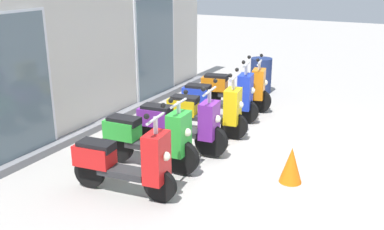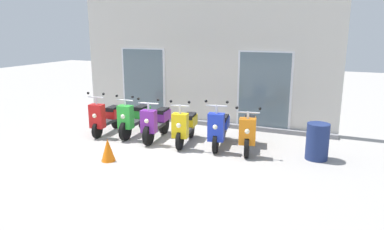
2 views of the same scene
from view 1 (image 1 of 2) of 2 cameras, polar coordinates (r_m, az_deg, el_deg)
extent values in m
plane|color=#A8A39E|center=(7.29, 6.12, -4.74)|extent=(40.00, 40.00, 0.00)
cube|color=beige|center=(8.32, -13.38, 11.95)|extent=(8.14, 0.30, 3.97)
cube|color=slate|center=(8.58, -11.17, -0.94)|extent=(8.14, 0.20, 0.12)
cube|color=silver|center=(6.97, -22.40, 2.85)|extent=(1.57, 0.04, 2.30)
cube|color=slate|center=(6.96, -22.28, 2.83)|extent=(1.45, 0.02, 2.22)
cube|color=silver|center=(9.92, -4.75, 8.47)|extent=(1.57, 0.04, 2.30)
cube|color=slate|center=(9.91, -4.64, 8.46)|extent=(1.45, 0.02, 2.22)
cylinder|color=black|center=(5.71, -4.16, -9.13)|extent=(0.13, 0.45, 0.44)
cylinder|color=black|center=(6.20, -13.14, -7.26)|extent=(0.13, 0.45, 0.44)
cube|color=#2D2D30|center=(5.89, -8.90, -7.31)|extent=(0.33, 0.68, 0.09)
cube|color=red|center=(5.56, -4.63, -5.54)|extent=(0.40, 0.28, 0.65)
sphere|color=#F2EFCC|center=(5.49, -3.41, -5.37)|extent=(0.12, 0.12, 0.12)
cube|color=red|center=(6.03, -12.54, -5.08)|extent=(0.36, 0.55, 0.28)
cube|color=black|center=(5.96, -12.31, -3.91)|extent=(0.31, 0.51, 0.11)
cylinder|color=silver|center=(5.40, -4.74, -1.44)|extent=(0.06, 0.06, 0.23)
cylinder|color=silver|center=(5.37, -4.77, -0.47)|extent=(0.46, 0.09, 0.04)
sphere|color=black|center=(5.54, -3.76, 1.23)|extent=(0.07, 0.07, 0.07)
sphere|color=black|center=(5.14, -5.92, -0.19)|extent=(0.07, 0.07, 0.07)
cylinder|color=black|center=(6.38, -1.36, -5.57)|extent=(0.14, 0.53, 0.52)
cylinder|color=black|center=(6.89, -9.63, -3.96)|extent=(0.14, 0.53, 0.52)
cube|color=#2D2D30|center=(6.58, -5.69, -3.95)|extent=(0.30, 0.69, 0.09)
cube|color=green|center=(6.26, -1.72, -2.43)|extent=(0.39, 0.26, 0.62)
sphere|color=#F2EFCC|center=(6.19, -0.64, -2.26)|extent=(0.12, 0.12, 0.12)
cube|color=green|center=(6.74, -9.05, -1.80)|extent=(0.33, 0.54, 0.28)
cube|color=black|center=(6.67, -8.82, -0.72)|extent=(0.29, 0.49, 0.11)
cylinder|color=silver|center=(6.13, -1.75, 0.90)|extent=(0.06, 0.06, 0.19)
cylinder|color=silver|center=(6.11, -1.76, 1.55)|extent=(0.47, 0.06, 0.04)
sphere|color=black|center=(6.29, -0.82, 2.99)|extent=(0.07, 0.07, 0.07)
sphere|color=black|center=(5.88, -2.78, 1.88)|extent=(0.07, 0.07, 0.07)
cylinder|color=black|center=(6.97, 2.51, -3.45)|extent=(0.17, 0.54, 0.53)
cylinder|color=black|center=(7.37, -5.49, -2.26)|extent=(0.17, 0.54, 0.53)
cube|color=#2D2D30|center=(7.12, -1.61, -2.09)|extent=(0.33, 0.70, 0.09)
cube|color=purple|center=(6.86, 2.23, -0.69)|extent=(0.40, 0.28, 0.58)
sphere|color=#F2EFCC|center=(6.80, 3.26, -0.51)|extent=(0.12, 0.12, 0.12)
cube|color=purple|center=(7.23, -4.85, -0.19)|extent=(0.35, 0.55, 0.28)
cube|color=black|center=(7.17, -4.60, 0.84)|extent=(0.31, 0.50, 0.11)
cylinder|color=silver|center=(6.74, 2.27, 2.36)|extent=(0.06, 0.06, 0.22)
cylinder|color=silver|center=(6.72, 2.28, 3.10)|extent=(0.54, 0.09, 0.04)
sphere|color=black|center=(6.94, 3.05, 4.44)|extent=(0.07, 0.07, 0.07)
sphere|color=black|center=(6.45, 1.48, 3.36)|extent=(0.07, 0.07, 0.07)
cylinder|color=black|center=(7.73, 5.51, -1.45)|extent=(0.16, 0.48, 0.48)
cylinder|color=black|center=(8.03, -1.83, -0.60)|extent=(0.16, 0.48, 0.48)
cube|color=#2D2D30|center=(7.83, 1.77, -0.33)|extent=(0.35, 0.69, 0.09)
cube|color=yellow|center=(7.63, 5.30, 1.14)|extent=(0.41, 0.29, 0.61)
sphere|color=#F2EFCC|center=(7.58, 6.26, 1.33)|extent=(0.12, 0.12, 0.12)
cube|color=yellow|center=(7.92, -1.17, 1.12)|extent=(0.37, 0.56, 0.28)
cube|color=black|center=(7.86, -0.91, 2.06)|extent=(0.33, 0.51, 0.11)
cylinder|color=silver|center=(7.52, 5.39, 4.05)|extent=(0.06, 0.06, 0.23)
cylinder|color=silver|center=(7.49, 5.41, 4.77)|extent=(0.46, 0.10, 0.04)
sphere|color=black|center=(7.69, 5.85, 5.86)|extent=(0.07, 0.07, 0.07)
sphere|color=black|center=(7.26, 4.99, 5.13)|extent=(0.07, 0.07, 0.07)
cylinder|color=black|center=(8.56, 7.07, 0.43)|extent=(0.16, 0.47, 0.46)
cylinder|color=black|center=(8.83, -0.06, 1.15)|extent=(0.16, 0.47, 0.46)
cube|color=#2D2D30|center=(8.65, 3.47, 1.43)|extent=(0.37, 0.73, 0.09)
cube|color=#1E38C6|center=(8.45, 6.91, 3.01)|extent=(0.41, 0.30, 0.67)
sphere|color=#F2EFCC|center=(8.42, 7.79, 3.19)|extent=(0.12, 0.12, 0.12)
cube|color=#1E38C6|center=(8.73, 0.57, 2.73)|extent=(0.38, 0.56, 0.28)
cube|color=black|center=(8.68, 0.82, 3.59)|extent=(0.33, 0.51, 0.11)
cylinder|color=silver|center=(8.35, 7.03, 5.85)|extent=(0.06, 0.06, 0.23)
cylinder|color=silver|center=(8.33, 7.05, 6.47)|extent=(0.50, 0.11, 0.04)
sphere|color=black|center=(8.55, 7.43, 7.45)|extent=(0.07, 0.07, 0.07)
sphere|color=black|center=(8.07, 6.71, 6.82)|extent=(0.07, 0.07, 0.07)
cylinder|color=black|center=(9.24, 8.75, 1.79)|extent=(0.19, 0.49, 0.48)
cylinder|color=black|center=(9.43, 2.31, 2.33)|extent=(0.19, 0.49, 0.48)
cube|color=#2D2D30|center=(9.30, 5.52, 2.66)|extent=(0.38, 0.70, 0.09)
cube|color=orange|center=(9.15, 8.61, 4.00)|extent=(0.42, 0.31, 0.61)
sphere|color=#F2EFCC|center=(9.13, 9.43, 4.18)|extent=(0.12, 0.12, 0.12)
cube|color=orange|center=(9.33, 2.93, 4.10)|extent=(0.40, 0.57, 0.28)
cube|color=black|center=(9.29, 3.19, 4.92)|extent=(0.35, 0.52, 0.11)
cylinder|color=silver|center=(9.07, 8.73, 6.31)|extent=(0.06, 0.06, 0.18)
cylinder|color=silver|center=(9.05, 8.75, 6.74)|extent=(0.52, 0.14, 0.04)
sphere|color=black|center=(9.28, 9.01, 7.65)|extent=(0.07, 0.07, 0.07)
sphere|color=black|center=(8.78, 8.54, 7.06)|extent=(0.07, 0.07, 0.07)
cylinder|color=navy|center=(10.73, 8.93, 5.08)|extent=(0.50, 0.50, 0.84)
cone|color=orange|center=(6.32, 12.75, -6.33)|extent=(0.32, 0.32, 0.52)
camera|label=2|loc=(11.47, 54.92, 11.10)|focal=33.82mm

